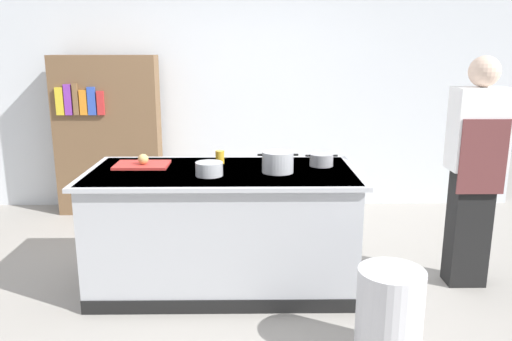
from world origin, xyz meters
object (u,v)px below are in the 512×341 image
at_px(juice_cup, 220,157).
at_px(onion, 143,159).
at_px(sauce_pan, 321,160).
at_px(bookshelf, 108,136).
at_px(stock_pot, 278,162).
at_px(person_chef, 474,168).
at_px(trash_bin, 389,314).
at_px(mixing_bowl, 209,169).

bearing_deg(juice_cup, onion, -168.98).
xyz_separation_m(sauce_pan, bookshelf, (-2.07, 1.66, -0.09)).
distance_m(stock_pot, sauce_pan, 0.40).
height_order(juice_cup, person_chef, person_chef).
bearing_deg(person_chef, juice_cup, 67.79).
relative_size(person_chef, bookshelf, 1.01).
height_order(stock_pot, trash_bin, stock_pot).
height_order(onion, person_chef, person_chef).
relative_size(stock_pot, mixing_bowl, 1.51).
bearing_deg(person_chef, bookshelf, 45.29).
distance_m(mixing_bowl, bookshelf, 2.31).
relative_size(juice_cup, trash_bin, 0.18).
distance_m(juice_cup, person_chef, 1.90).
xyz_separation_m(person_chef, bookshelf, (-3.17, 1.80, -0.06)).
bearing_deg(onion, mixing_bowl, -27.90).
xyz_separation_m(stock_pot, sauce_pan, (0.34, 0.20, -0.03)).
bearing_deg(stock_pot, mixing_bowl, -169.12).
bearing_deg(mixing_bowl, stock_pot, 10.88).
xyz_separation_m(onion, juice_cup, (0.57, 0.11, -0.01)).
relative_size(stock_pot, bookshelf, 0.17).
distance_m(stock_pot, juice_cup, 0.52).
xyz_separation_m(onion, mixing_bowl, (0.52, -0.27, -0.01)).
bearing_deg(stock_pot, person_chef, 2.30).
bearing_deg(bookshelf, onion, -66.67).
xyz_separation_m(juice_cup, trash_bin, (1.04, -1.18, -0.68)).
distance_m(juice_cup, bookshelf, 2.03).
bearing_deg(onion, trash_bin, -33.74).
relative_size(mixing_bowl, bookshelf, 0.11).
bearing_deg(mixing_bowl, trash_bin, -36.26).
bearing_deg(juice_cup, trash_bin, -48.78).
distance_m(sauce_pan, juice_cup, 0.78).
xyz_separation_m(stock_pot, bookshelf, (-1.72, 1.86, -0.12)).
bearing_deg(onion, juice_cup, 11.02).
distance_m(mixing_bowl, trash_bin, 1.51).
bearing_deg(bookshelf, stock_pot, -47.12).
height_order(sauce_pan, mixing_bowl, mixing_bowl).
bearing_deg(trash_bin, person_chef, 48.38).
height_order(mixing_bowl, trash_bin, mixing_bowl).
bearing_deg(bookshelf, trash_bin, -49.73).
distance_m(onion, mixing_bowl, 0.58).
relative_size(stock_pot, sauce_pan, 1.19).
bearing_deg(onion, sauce_pan, 0.79).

